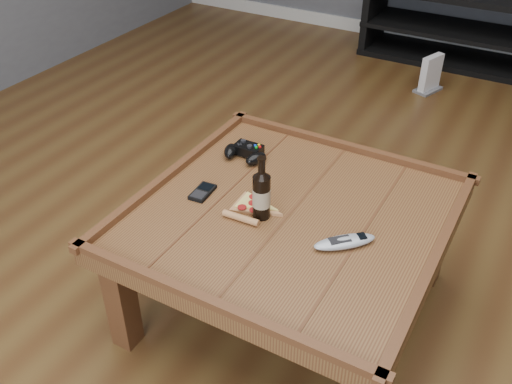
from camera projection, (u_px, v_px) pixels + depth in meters
The scene contains 10 objects.
ground at pixel (287, 307), 2.17m from camera, with size 6.00×6.00×0.00m, color #492C15.
baseboard at pixel (467, 45), 4.27m from camera, with size 5.00×0.02×0.10m, color silver.
coffee_table at pixel (290, 227), 1.94m from camera, with size 1.03×1.03×0.48m.
media_console at pixel (466, 29), 3.99m from camera, with size 1.40×0.45×0.50m.
beer_bottle at pixel (262, 194), 1.84m from camera, with size 0.06×0.06×0.23m.
game_controller at pixel (245, 152), 2.18m from camera, with size 0.19×0.12×0.05m.
pizza_slice at pixel (251, 207), 1.92m from camera, with size 0.15×0.24×0.02m.
smartphone at pixel (203, 192), 2.00m from camera, with size 0.07×0.11×0.01m.
remote_control at pixel (345, 242), 1.76m from camera, with size 0.19×0.18×0.03m.
game_console at pixel (430, 75), 3.67m from camera, with size 0.16×0.22×0.24m.
Camera 1 is at (0.65, -1.38, 1.61)m, focal length 40.00 mm.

